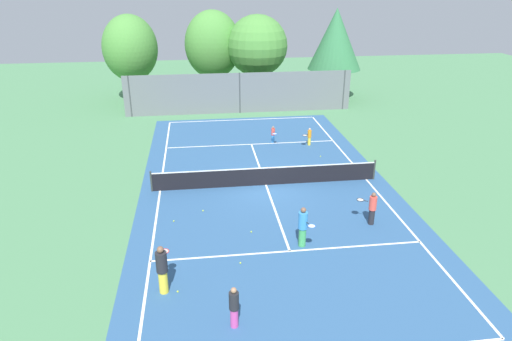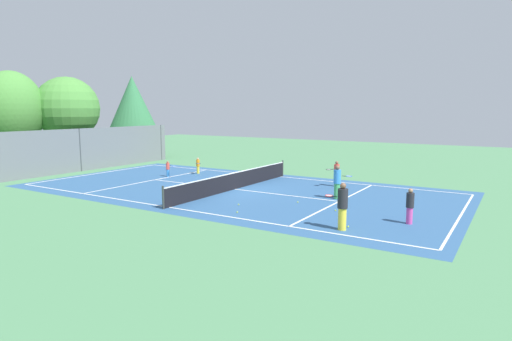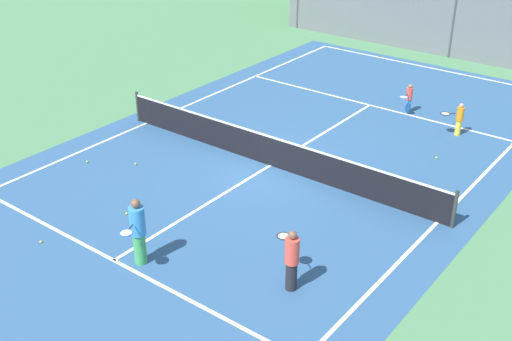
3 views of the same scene
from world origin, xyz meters
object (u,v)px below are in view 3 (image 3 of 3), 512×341
(player_1, at_px, (459,119))
(player_5, at_px, (138,231))
(tennis_ball_4, at_px, (127,214))
(tennis_ball_1, at_px, (41,242))
(player_0, at_px, (409,98))
(player_3, at_px, (292,259))
(tennis_ball_5, at_px, (136,164))
(tennis_ball_3, at_px, (87,162))
(tennis_ball_0, at_px, (436,158))

(player_1, bearing_deg, player_5, -104.75)
(tennis_ball_4, bearing_deg, tennis_ball_1, -107.04)
(player_0, relative_size, player_3, 0.72)
(player_1, xyz_separation_m, tennis_ball_5, (-7.06, -8.29, -0.57))
(tennis_ball_3, xyz_separation_m, tennis_ball_4, (3.34, -1.39, 0.00))
(player_1, bearing_deg, tennis_ball_0, -84.24)
(player_0, xyz_separation_m, tennis_ball_1, (-3.52, -13.57, -0.55))
(player_3, xyz_separation_m, tennis_ball_4, (-5.36, -0.07, -0.76))
(player_0, xyz_separation_m, player_1, (2.22, -0.81, 0.02))
(player_0, xyz_separation_m, tennis_ball_3, (-6.16, -9.92, -0.55))
(tennis_ball_0, distance_m, tennis_ball_5, 9.52)
(player_3, distance_m, tennis_ball_0, 8.32)
(tennis_ball_1, bearing_deg, tennis_ball_0, 60.68)
(tennis_ball_0, bearing_deg, player_1, 95.76)
(tennis_ball_3, height_order, tennis_ball_4, same)
(tennis_ball_4, height_order, tennis_ball_5, same)
(player_0, relative_size, player_1, 0.96)
(player_3, bearing_deg, player_5, -158.06)
(player_0, distance_m, player_5, 12.66)
(tennis_ball_0, bearing_deg, tennis_ball_4, -122.24)
(player_3, distance_m, tennis_ball_3, 8.83)
(player_1, distance_m, player_3, 10.44)
(player_1, bearing_deg, player_3, -88.30)
(player_1, relative_size, tennis_ball_1, 17.49)
(player_5, height_order, tennis_ball_3, player_5)
(tennis_ball_0, relative_size, tennis_ball_1, 1.00)
(player_0, xyz_separation_m, tennis_ball_4, (-2.83, -11.31, -0.55))
(tennis_ball_3, bearing_deg, tennis_ball_1, -54.06)
(player_1, relative_size, tennis_ball_3, 17.49)
(tennis_ball_4, bearing_deg, tennis_ball_0, 57.76)
(player_3, height_order, tennis_ball_1, player_3)
(player_1, height_order, tennis_ball_1, player_1)
(player_0, distance_m, tennis_ball_1, 14.02)
(player_1, distance_m, tennis_ball_1, 14.00)
(player_5, bearing_deg, player_3, 21.94)
(player_3, xyz_separation_m, tennis_ball_5, (-7.37, 2.14, -0.76))
(player_0, xyz_separation_m, tennis_ball_0, (2.44, -2.96, -0.55))
(tennis_ball_3, relative_size, tennis_ball_4, 1.00)
(tennis_ball_0, bearing_deg, tennis_ball_3, -141.04)
(player_1, relative_size, tennis_ball_5, 17.49)
(tennis_ball_3, distance_m, tennis_ball_5, 1.56)
(player_5, xyz_separation_m, tennis_ball_1, (-2.63, -0.94, -0.87))
(player_1, bearing_deg, tennis_ball_5, -130.41)
(tennis_ball_0, distance_m, tennis_ball_4, 9.87)
(tennis_ball_0, relative_size, tennis_ball_5, 1.00)
(player_3, height_order, tennis_ball_4, player_3)
(player_1, xyz_separation_m, player_3, (0.31, -10.44, 0.19))
(player_0, distance_m, player_3, 11.53)
(player_5, distance_m, tennis_ball_3, 5.99)
(player_3, bearing_deg, tennis_ball_0, 90.64)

